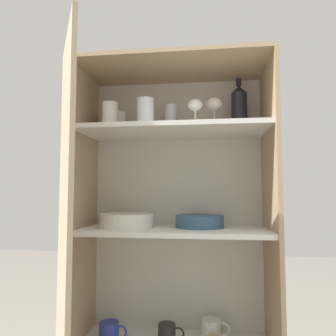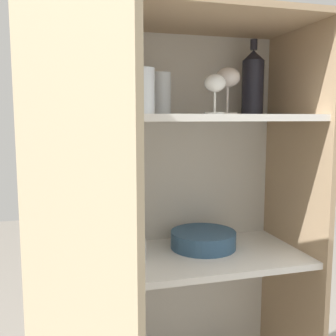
% 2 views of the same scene
% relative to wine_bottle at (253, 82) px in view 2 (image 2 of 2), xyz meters
% --- Properties ---
extents(cupboard_back_panel, '(0.86, 0.02, 1.52)m').
position_rel_wine_bottle_xyz_m(cupboard_back_panel, '(-0.30, 0.10, -0.60)').
color(cupboard_back_panel, silver).
rests_on(cupboard_back_panel, ground_plane).
extents(cupboard_side_left, '(0.02, 0.40, 1.52)m').
position_rel_wine_bottle_xyz_m(cupboard_side_left, '(-0.73, -0.09, -0.60)').
color(cupboard_side_left, tan).
rests_on(cupboard_side_left, ground_plane).
extents(cupboard_side_right, '(0.02, 0.40, 1.52)m').
position_rel_wine_bottle_xyz_m(cupboard_side_right, '(0.12, -0.09, -0.60)').
color(cupboard_side_right, tan).
rests_on(cupboard_side_right, ground_plane).
extents(cupboard_top_panel, '(0.86, 0.40, 0.02)m').
position_rel_wine_bottle_xyz_m(cupboard_top_panel, '(-0.30, -0.09, 0.17)').
color(cupboard_top_panel, tan).
rests_on(cupboard_top_panel, cupboard_side_left).
extents(shelf_board_middle, '(0.83, 0.36, 0.02)m').
position_rel_wine_bottle_xyz_m(shelf_board_middle, '(-0.30, -0.09, -0.57)').
color(shelf_board_middle, white).
extents(shelf_board_upper, '(0.83, 0.36, 0.02)m').
position_rel_wine_bottle_xyz_m(shelf_board_upper, '(-0.30, -0.09, -0.12)').
color(shelf_board_upper, white).
extents(tumbler_glass_0, '(0.07, 0.07, 0.12)m').
position_rel_wine_bottle_xyz_m(tumbler_glass_0, '(-0.59, -0.12, -0.05)').
color(tumbler_glass_0, silver).
rests_on(tumbler_glass_0, shelf_board_upper).
extents(tumbler_glass_1, '(0.08, 0.08, 0.13)m').
position_rel_wine_bottle_xyz_m(tumbler_glass_1, '(-0.42, -0.15, -0.05)').
color(tumbler_glass_1, white).
rests_on(tumbler_glass_1, shelf_board_upper).
extents(tumbler_glass_2, '(0.06, 0.06, 0.13)m').
position_rel_wine_bottle_xyz_m(tumbler_glass_2, '(-0.33, -0.01, -0.04)').
color(tumbler_glass_2, white).
rests_on(tumbler_glass_2, shelf_board_upper).
extents(tumbler_glass_3, '(0.07, 0.07, 0.10)m').
position_rel_wine_bottle_xyz_m(tumbler_glass_3, '(-0.57, -0.04, -0.06)').
color(tumbler_glass_3, white).
rests_on(tumbler_glass_3, shelf_board_upper).
extents(tumbler_glass_4, '(0.06, 0.06, 0.11)m').
position_rel_wine_bottle_xyz_m(tumbler_glass_4, '(-0.63, -0.00, -0.06)').
color(tumbler_glass_4, silver).
rests_on(tumbler_glass_4, shelf_board_upper).
extents(wine_glass_0, '(0.06, 0.06, 0.12)m').
position_rel_wine_bottle_xyz_m(wine_glass_0, '(-0.20, -0.15, -0.03)').
color(wine_glass_0, white).
rests_on(wine_glass_0, shelf_board_upper).
extents(wine_glass_1, '(0.08, 0.08, 0.15)m').
position_rel_wine_bottle_xyz_m(wine_glass_1, '(-0.12, -0.06, -0.00)').
color(wine_glass_1, silver).
rests_on(wine_glass_1, shelf_board_upper).
extents(wine_bottle, '(0.07, 0.07, 0.25)m').
position_rel_wine_bottle_xyz_m(wine_bottle, '(0.00, 0.00, 0.00)').
color(wine_bottle, black).
rests_on(wine_bottle, shelf_board_upper).
extents(plate_stack_white, '(0.24, 0.24, 0.06)m').
position_rel_wine_bottle_xyz_m(plate_stack_white, '(-0.52, -0.08, -0.53)').
color(plate_stack_white, white).
rests_on(plate_stack_white, shelf_board_middle).
extents(mixing_bowl_large, '(0.22, 0.22, 0.06)m').
position_rel_wine_bottle_xyz_m(mixing_bowl_large, '(-0.19, -0.04, -0.53)').
color(mixing_bowl_large, '#33567A').
rests_on(mixing_bowl_large, shelf_board_middle).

